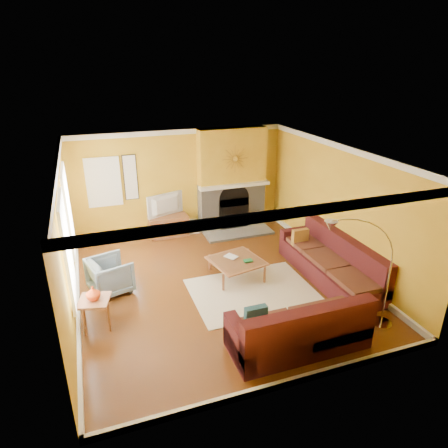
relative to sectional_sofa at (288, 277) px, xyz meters
name	(u,v)px	position (x,y,z in m)	size (l,w,h in m)	color
floor	(218,284)	(-1.12, 0.91, -0.46)	(5.50, 6.00, 0.02)	brown
ceiling	(217,154)	(-1.12, 0.91, 2.26)	(5.50, 6.00, 0.02)	white
wall_back	(180,182)	(-1.12, 3.92, 0.90)	(5.50, 0.02, 2.70)	gold
wall_front	(292,308)	(-1.12, -2.10, 0.90)	(5.50, 0.02, 2.70)	gold
wall_left	(65,244)	(-3.88, 0.91, 0.90)	(0.02, 6.00, 2.70)	gold
wall_right	(339,207)	(1.64, 0.91, 0.90)	(0.02, 6.00, 2.70)	gold
baseboard	(217,281)	(-1.12, 0.91, -0.39)	(5.50, 6.00, 0.12)	white
crown_molding	(217,158)	(-1.12, 0.91, 2.19)	(5.50, 6.00, 0.12)	white
window_left_near	(67,211)	(-3.84, 2.21, 1.05)	(0.06, 1.22, 1.72)	white
window_left_far	(66,250)	(-3.84, 0.31, 1.05)	(0.06, 1.22, 1.72)	white
window_back	(104,182)	(-3.02, 3.87, 1.10)	(0.82, 0.06, 1.22)	white
wall_art	(131,178)	(-2.37, 3.88, 1.15)	(0.34, 0.04, 1.14)	white
fireplace	(232,179)	(0.23, 3.71, 0.90)	(1.80, 0.40, 2.70)	gray
mantel	(235,185)	(0.23, 3.47, 0.80)	(1.92, 0.22, 0.08)	white
hearth	(239,233)	(0.23, 3.16, -0.42)	(1.80, 0.70, 0.06)	gray
sunburst	(235,159)	(0.23, 3.48, 1.50)	(0.70, 0.04, 0.70)	olive
rug	(253,292)	(-0.56, 0.39, -0.44)	(2.40, 1.80, 0.02)	beige
sectional_sofa	(288,277)	(0.00, 0.00, 0.00)	(3.26, 3.58, 0.90)	#4E191C
coffee_table	(236,268)	(-0.64, 1.08, -0.25)	(1.00, 1.00, 0.40)	white
media_console	(168,226)	(-1.54, 3.66, -0.17)	(1.00, 0.45, 0.55)	#9A5E38
tv	(167,205)	(-1.54, 3.66, 0.39)	(1.02, 0.13, 0.59)	black
subwoofer	(193,226)	(-0.87, 3.70, -0.30)	(0.30, 0.30, 0.30)	white
armchair	(110,275)	(-3.20, 1.37, -0.10)	(0.76, 0.78, 0.71)	gray
side_table	(96,313)	(-3.53, 0.26, -0.17)	(0.50, 0.50, 0.55)	#9A5E38
vase	(93,293)	(-3.53, 0.26, 0.22)	(0.24, 0.24, 0.25)	#EA4916
book	(228,258)	(-0.79, 1.18, -0.04)	(0.20, 0.27, 0.03)	white
arc_lamp	(361,278)	(0.54, -1.35, 0.61)	(1.35, 0.36, 2.12)	silver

